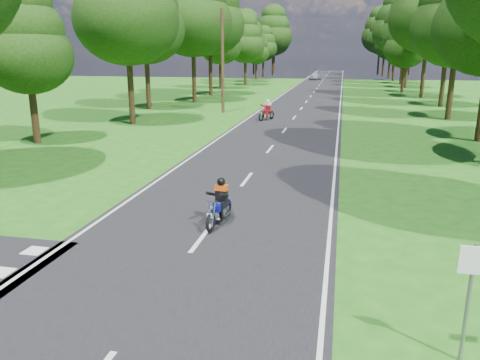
# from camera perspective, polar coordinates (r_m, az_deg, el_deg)

# --- Properties ---
(ground) EXTENTS (160.00, 160.00, 0.00)m
(ground) POSITION_cam_1_polar(r_m,az_deg,el_deg) (10.78, -7.79, -11.02)
(ground) COLOR #215A14
(ground) RESTS_ON ground
(main_road) EXTENTS (7.00, 140.00, 0.02)m
(main_road) POSITION_cam_1_polar(r_m,az_deg,el_deg) (59.34, 9.01, 10.55)
(main_road) COLOR black
(main_road) RESTS_ON ground
(road_markings) EXTENTS (7.40, 140.00, 0.01)m
(road_markings) POSITION_cam_1_polar(r_m,az_deg,el_deg) (57.48, 8.75, 10.43)
(road_markings) COLOR silver
(road_markings) RESTS_ON main_road
(treeline) EXTENTS (40.00, 115.35, 14.78)m
(treeline) POSITION_cam_1_polar(r_m,az_deg,el_deg) (69.23, 11.08, 17.96)
(treeline) COLOR black
(treeline) RESTS_ON ground
(telegraph_pole) EXTENTS (1.20, 0.26, 8.00)m
(telegraph_pole) POSITION_cam_1_polar(r_m,az_deg,el_deg) (38.24, -2.14, 14.29)
(telegraph_pole) COLOR #382616
(telegraph_pole) RESTS_ON ground
(road_sign) EXTENTS (0.45, 0.07, 2.00)m
(road_sign) POSITION_cam_1_polar(r_m,az_deg,el_deg) (8.09, 26.31, -11.35)
(road_sign) COLOR slate
(road_sign) RESTS_ON ground
(rider_near_blue) EXTENTS (0.70, 1.64, 1.32)m
(rider_near_blue) POSITION_cam_1_polar(r_m,az_deg,el_deg) (13.22, -2.57, -2.66)
(rider_near_blue) COLOR #0C1286
(rider_near_blue) RESTS_ON main_road
(rider_far_red) EXTENTS (1.20, 1.84, 1.46)m
(rider_far_red) POSITION_cam_1_polar(r_m,az_deg,el_deg) (34.02, 3.25, 8.54)
(rider_far_red) COLOR #A70C1D
(rider_far_red) RESTS_ON main_road
(distant_car) EXTENTS (2.16, 4.07, 1.32)m
(distant_car) POSITION_cam_1_polar(r_m,az_deg,el_deg) (85.88, 9.16, 12.42)
(distant_car) COLOR silver
(distant_car) RESTS_ON main_road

